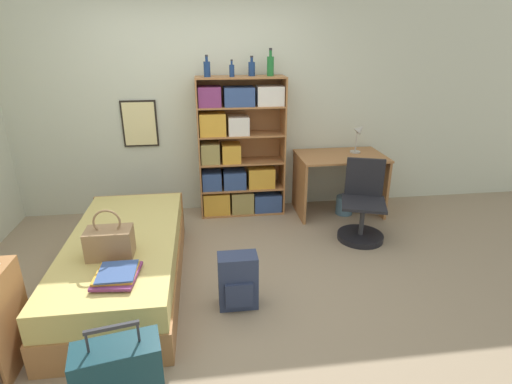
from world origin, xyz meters
The scene contains 15 objects.
ground_plane centered at (0.00, 0.00, 0.00)m, with size 14.00×14.00×0.00m, color gray.
wall_back centered at (0.00, 1.68, 1.30)m, with size 10.00×0.09×2.60m.
bed centered at (-0.69, 0.02, 0.23)m, with size 0.92×2.01×0.47m.
handbag centered at (-0.71, -0.30, 0.59)m, with size 0.34×0.20×0.39m.
book_stack_on_bed centered at (-0.61, -0.63, 0.50)m, with size 0.31×0.38×0.07m.
bookcase centered at (0.42, 1.46, 0.75)m, with size 1.01×0.34×1.65m.
bottle_green centered at (0.11, 1.43, 1.73)m, with size 0.07×0.07×0.23m.
bottle_brown centered at (0.38, 1.42, 1.71)m, with size 0.06×0.06×0.18m.
bottle_clear centered at (0.61, 1.49, 1.73)m, with size 0.08×0.08×0.22m.
bottle_blue centered at (0.81, 1.47, 1.76)m, with size 0.08×0.08×0.30m.
desk centered at (1.66, 1.30, 0.50)m, with size 1.03×0.67×0.74m.
desk_lamp centered at (1.89, 1.39, 0.97)m, with size 0.17×0.13×0.36m.
desk_chair centered at (1.69, 0.61, 0.26)m, with size 0.57×0.57×0.85m.
backpack centered at (0.26, -0.41, 0.23)m, with size 0.31×0.21×0.46m.
waste_bin centered at (1.72, 1.23, 0.11)m, with size 0.21×0.21×0.23m.
Camera 1 is at (0.04, -3.12, 2.06)m, focal length 28.00 mm.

